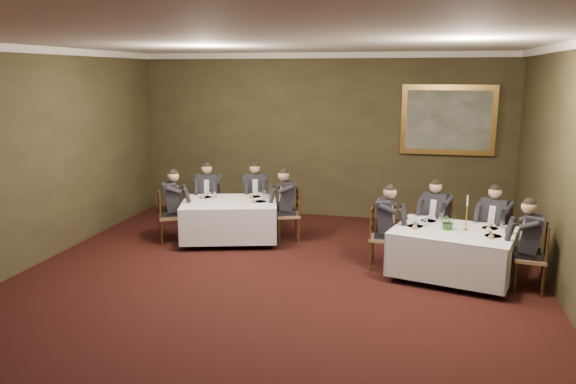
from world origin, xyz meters
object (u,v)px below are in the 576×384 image
at_px(chair_main_backleft, 435,241).
at_px(chair_main_endright, 530,272).
at_px(diner_main_endleft, 383,236).
at_px(chair_main_backright, 493,249).
at_px(chair_sec_backleft, 209,215).
at_px(chair_main_endleft, 382,250).
at_px(diner_main_backright, 494,235).
at_px(candlestick, 466,217).
at_px(diner_sec_backright, 255,203).
at_px(diner_sec_endleft, 170,215).
at_px(diner_sec_backleft, 209,204).
at_px(diner_sec_endright, 288,214).
at_px(table_main, 452,250).
at_px(table_second, 230,218).
at_px(chair_sec_endleft, 170,227).
at_px(diner_main_endright, 531,257).
at_px(chair_sec_backright, 255,214).
at_px(diner_main_backleft, 435,228).
at_px(chair_sec_endright, 289,225).
at_px(painting, 448,120).
at_px(centerpiece, 448,221).

height_order(chair_main_backleft, chair_main_endright, same).
bearing_deg(diner_main_endleft, chair_main_endright, 76.39).
relative_size(chair_main_backright, diner_main_endleft, 0.74).
bearing_deg(chair_sec_backleft, chair_main_endleft, 146.26).
distance_m(diner_main_backright, candlestick, 0.97).
xyz_separation_m(diner_sec_backright, diner_sec_endleft, (-1.26, -1.27, 0.00)).
bearing_deg(chair_sec_backleft, diner_sec_backleft, 90.00).
height_order(diner_main_backright, diner_sec_endright, same).
relative_size(table_main, table_second, 1.00).
bearing_deg(table_second, chair_main_endright, -15.38).
bearing_deg(chair_main_backright, diner_main_endleft, 43.71).
relative_size(chair_sec_endleft, candlestick, 1.82).
height_order(diner_main_backright, diner_main_endright, same).
distance_m(chair_main_endleft, chair_sec_backright, 3.20).
bearing_deg(table_second, diner_main_backright, -4.42).
bearing_deg(candlestick, chair_sec_endleft, 171.67).
bearing_deg(diner_main_endleft, chair_sec_backright, -122.89).
bearing_deg(diner_main_backleft, table_main, 128.44).
bearing_deg(diner_main_backleft, chair_sec_endright, 16.39).
relative_size(table_main, chair_sec_backleft, 2.03).
bearing_deg(table_second, diner_sec_backright, 77.83).
bearing_deg(chair_main_endright, table_second, 83.55).
bearing_deg(painting, diner_main_endleft, -109.06).
distance_m(diner_main_backleft, diner_main_backright, 0.94).
bearing_deg(diner_main_backleft, diner_sec_backleft, 14.51).
bearing_deg(diner_main_endleft, chair_main_backright, 106.16).
distance_m(chair_main_endleft, chair_main_endright, 2.21).
bearing_deg(diner_main_endleft, chair_sec_endleft, -96.31).
relative_size(diner_sec_endright, diner_sec_endleft, 1.00).
bearing_deg(chair_sec_backright, diner_main_endleft, 127.38).
xyz_separation_m(diner_main_endright, diner_sec_endright, (-3.94, 1.67, 0.00)).
xyz_separation_m(table_second, diner_sec_backright, (0.21, 0.97, 0.06)).
bearing_deg(candlestick, chair_main_backright, 54.26).
bearing_deg(diner_main_endright, chair_sec_backleft, 78.57).
distance_m(diner_main_backleft, diner_main_endright, 1.80).
relative_size(diner_main_backright, diner_sec_endright, 1.00).
bearing_deg(diner_sec_endleft, chair_main_endleft, 53.85).
bearing_deg(chair_sec_endright, centerpiece, -135.54).
xyz_separation_m(table_second, diner_sec_endleft, (-1.05, -0.29, 0.06)).
xyz_separation_m(table_main, chair_sec_endright, (-2.87, 1.39, -0.17)).
height_order(chair_main_backleft, chair_sec_endright, same).
relative_size(chair_main_endright, diner_sec_backleft, 0.74).
bearing_deg(diner_sec_endright, centerpiece, -135.39).
height_order(chair_main_backright, chair_sec_backleft, same).
xyz_separation_m(table_main, diner_main_endright, (1.06, -0.28, 0.06)).
distance_m(diner_main_backright, chair_main_endleft, 1.82).
distance_m(diner_main_backright, diner_main_endright, 1.08).
height_order(chair_main_backright, painting, painting).
bearing_deg(table_main, centerpiece, 174.81).
bearing_deg(chair_main_backright, diner_main_backleft, 14.59).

